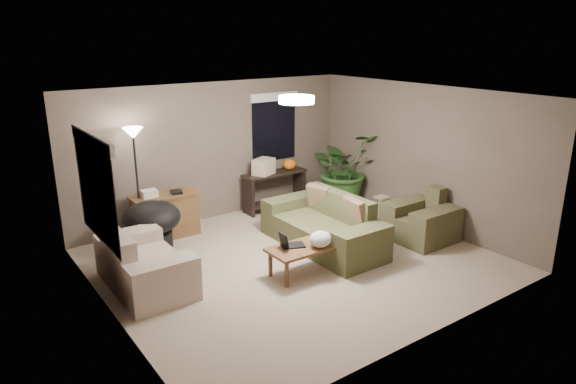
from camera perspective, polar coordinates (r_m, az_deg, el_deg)
room_shell at (r=7.44m, az=0.90°, el=1.10°), size 5.50×5.50×5.50m
main_sofa at (r=8.32m, az=4.09°, el=-4.11°), size 0.95×2.20×0.85m
throw_pillows at (r=8.36m, az=5.49°, el=-1.46°), size 0.30×1.38×0.47m
loveseat at (r=7.28m, az=-15.81°, el=-8.00°), size 0.90×1.60×0.85m
armchair at (r=8.87m, az=14.55°, el=-3.25°), size 0.95×1.00×0.85m
coffee_table at (r=7.35m, az=1.63°, el=-6.51°), size 1.00×0.55×0.42m
laptop at (r=7.29m, az=0.11°, el=-5.69°), size 0.40×0.34×0.24m
plastic_bag at (r=7.29m, az=3.62°, el=-5.25°), size 0.38×0.36×0.23m
desk at (r=8.90m, az=-13.44°, el=-2.54°), size 1.10×0.50×0.75m
desk_papers at (r=8.70m, az=-14.55°, el=-0.13°), size 0.70×0.29×0.12m
console_table at (r=9.99m, az=-1.49°, el=0.49°), size 1.30×0.40×0.75m
pumpkin at (r=10.07m, az=0.15°, el=3.09°), size 0.27×0.27×0.21m
cardboard_box at (r=9.73m, az=-2.73°, el=2.84°), size 0.48×0.43×0.30m
papasan_chair at (r=8.37m, az=-14.85°, el=-3.29°), size 1.02×1.02×0.80m
floor_lamp at (r=8.49m, az=-16.72°, el=4.81°), size 0.32×0.32×1.91m
ceiling_fixture at (r=7.20m, az=0.94°, el=10.23°), size 0.50×0.50×0.10m
houseplant at (r=10.29m, az=6.23°, el=1.73°), size 1.34×1.49×1.16m
cat_scratching_post at (r=9.48m, az=10.34°, el=-2.16°), size 0.32×0.32×0.50m
window_left at (r=6.42m, az=-20.77°, el=2.25°), size 0.05×1.56×1.33m
window_back at (r=10.04m, az=-1.55°, el=8.48°), size 1.06×0.05×1.33m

